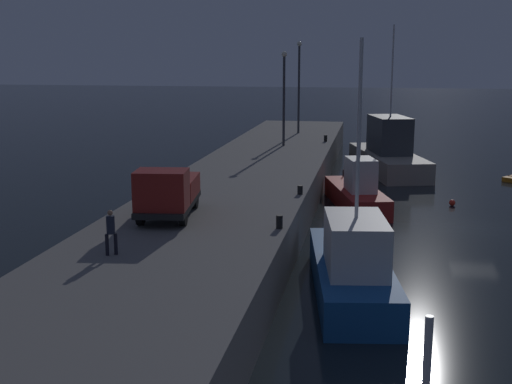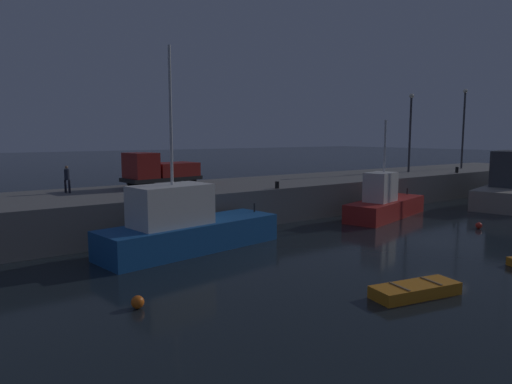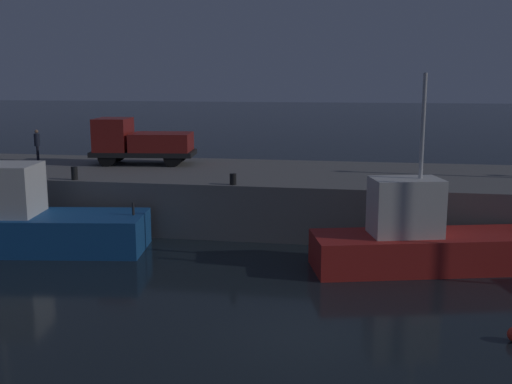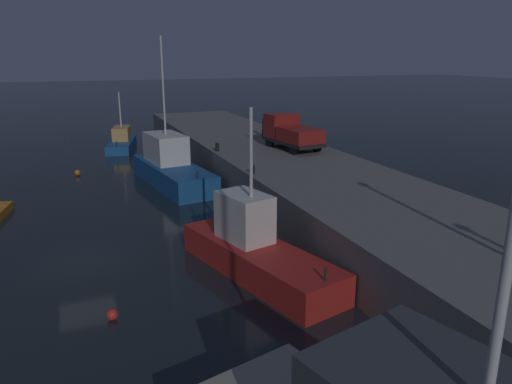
{
  "view_description": "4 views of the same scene",
  "coord_description": "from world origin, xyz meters",
  "px_view_note": "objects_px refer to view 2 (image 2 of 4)",
  "views": [
    {
      "loc": [
        -37.79,
        5.75,
        9.52
      ],
      "look_at": [
        -0.12,
        12.5,
        1.61
      ],
      "focal_mm": 46.94,
      "sensor_mm": 36.0,
      "label": 1
    },
    {
      "loc": [
        -22.59,
        -14.34,
        5.86
      ],
      "look_at": [
        -3.88,
        11.87,
        1.88
      ],
      "focal_mm": 32.36,
      "sensor_mm": 36.0,
      "label": 2
    },
    {
      "loc": [
        1.41,
        -15.03,
        6.73
      ],
      "look_at": [
        -3.11,
        10.85,
        1.82
      ],
      "focal_mm": 42.86,
      "sensor_mm": 36.0,
      "label": 3
    },
    {
      "loc": [
        21.31,
        -0.05,
        8.91
      ],
      "look_at": [
        -2.25,
        9.09,
        1.73
      ],
      "focal_mm": 34.14,
      "sensor_mm": 36.0,
      "label": 4
    }
  ],
  "objects_px": {
    "dinghy_red_small": "(415,290)",
    "mooring_buoy_mid": "(138,302)",
    "fishing_trawler_red": "(186,227)",
    "dockworker": "(67,177)",
    "fishing_boat_orange": "(512,186)",
    "lamp_post_west": "(410,126)",
    "bollard_central": "(277,185)",
    "mooring_buoy_near": "(479,226)",
    "bollard_west": "(457,170)",
    "fishing_boat_blue": "(385,204)",
    "bollard_east": "(179,192)",
    "lamp_post_east": "(464,123)",
    "utility_truck": "(159,170)"
  },
  "relations": [
    {
      "from": "dinghy_red_small",
      "to": "mooring_buoy_mid",
      "type": "distance_m",
      "value": 9.94
    },
    {
      "from": "dinghy_red_small",
      "to": "fishing_trawler_red",
      "type": "bearing_deg",
      "value": 109.06
    },
    {
      "from": "fishing_trawler_red",
      "to": "dockworker",
      "type": "bearing_deg",
      "value": 112.85
    },
    {
      "from": "fishing_trawler_red",
      "to": "mooring_buoy_mid",
      "type": "bearing_deg",
      "value": -128.83
    },
    {
      "from": "fishing_boat_orange",
      "to": "lamp_post_west",
      "type": "distance_m",
      "value": 10.16
    },
    {
      "from": "fishing_trawler_red",
      "to": "bollard_central",
      "type": "height_order",
      "value": "fishing_trawler_red"
    },
    {
      "from": "mooring_buoy_near",
      "to": "lamp_post_west",
      "type": "distance_m",
      "value": 16.69
    },
    {
      "from": "fishing_boat_orange",
      "to": "bollard_central",
      "type": "bearing_deg",
      "value": 167.27
    },
    {
      "from": "fishing_trawler_red",
      "to": "dinghy_red_small",
      "type": "relative_size",
      "value": 2.82
    },
    {
      "from": "dockworker",
      "to": "bollard_west",
      "type": "xyz_separation_m",
      "value": [
        33.6,
        -5.2,
        -0.68
      ]
    },
    {
      "from": "fishing_boat_blue",
      "to": "bollard_east",
      "type": "height_order",
      "value": "fishing_boat_blue"
    },
    {
      "from": "fishing_boat_blue",
      "to": "bollard_central",
      "type": "xyz_separation_m",
      "value": [
        -7.59,
        2.75,
        1.58
      ]
    },
    {
      "from": "mooring_buoy_mid",
      "to": "mooring_buoy_near",
      "type": "bearing_deg",
      "value": 1.18
    },
    {
      "from": "lamp_post_east",
      "to": "utility_truck",
      "type": "height_order",
      "value": "lamp_post_east"
    },
    {
      "from": "lamp_post_west",
      "to": "bollard_west",
      "type": "relative_size",
      "value": 13.44
    },
    {
      "from": "mooring_buoy_mid",
      "to": "dockworker",
      "type": "xyz_separation_m",
      "value": [
        1.36,
        14.75,
        3.09
      ]
    },
    {
      "from": "utility_truck",
      "to": "dockworker",
      "type": "height_order",
      "value": "utility_truck"
    },
    {
      "from": "mooring_buoy_mid",
      "to": "fishing_boat_blue",
      "type": "bearing_deg",
      "value": 17.24
    },
    {
      "from": "fishing_trawler_red",
      "to": "mooring_buoy_near",
      "type": "height_order",
      "value": "fishing_trawler_red"
    },
    {
      "from": "dinghy_red_small",
      "to": "dockworker",
      "type": "distance_m",
      "value": 21.07
    },
    {
      "from": "dinghy_red_small",
      "to": "utility_truck",
      "type": "height_order",
      "value": "utility_truck"
    },
    {
      "from": "fishing_trawler_red",
      "to": "dockworker",
      "type": "relative_size",
      "value": 6.04
    },
    {
      "from": "lamp_post_east",
      "to": "mooring_buoy_near",
      "type": "bearing_deg",
      "value": -146.43
    },
    {
      "from": "mooring_buoy_near",
      "to": "fishing_boat_blue",
      "type": "bearing_deg",
      "value": 106.02
    },
    {
      "from": "fishing_boat_orange",
      "to": "lamp_post_east",
      "type": "relative_size",
      "value": 1.56
    },
    {
      "from": "mooring_buoy_mid",
      "to": "utility_truck",
      "type": "xyz_separation_m",
      "value": [
        7.2,
        14.45,
        3.29
      ]
    },
    {
      "from": "dinghy_red_small",
      "to": "lamp_post_west",
      "type": "xyz_separation_m",
      "value": [
        23.17,
        17.41,
        6.48
      ]
    },
    {
      "from": "fishing_boat_orange",
      "to": "mooring_buoy_mid",
      "type": "height_order",
      "value": "fishing_boat_orange"
    },
    {
      "from": "fishing_boat_blue",
      "to": "bollard_central",
      "type": "bearing_deg",
      "value": 160.07
    },
    {
      "from": "lamp_post_west",
      "to": "bollard_central",
      "type": "bearing_deg",
      "value": -169.54
    },
    {
      "from": "fishing_trawler_red",
      "to": "lamp_post_west",
      "type": "bearing_deg",
      "value": 13.54
    },
    {
      "from": "lamp_post_west",
      "to": "lamp_post_east",
      "type": "distance_m",
      "value": 8.8
    },
    {
      "from": "lamp_post_west",
      "to": "utility_truck",
      "type": "height_order",
      "value": "lamp_post_west"
    },
    {
      "from": "fishing_trawler_red",
      "to": "mooring_buoy_near",
      "type": "relative_size",
      "value": 25.15
    },
    {
      "from": "bollard_east",
      "to": "lamp_post_east",
      "type": "bearing_deg",
      "value": 5.31
    },
    {
      "from": "utility_truck",
      "to": "lamp_post_east",
      "type": "bearing_deg",
      "value": -3.34
    },
    {
      "from": "lamp_post_east",
      "to": "bollard_west",
      "type": "xyz_separation_m",
      "value": [
        -5.74,
        -2.95,
        -4.55
      ]
    },
    {
      "from": "fishing_trawler_red",
      "to": "bollard_central",
      "type": "relative_size",
      "value": 21.68
    },
    {
      "from": "dinghy_red_small",
      "to": "lamp_post_east",
      "type": "height_order",
      "value": "lamp_post_east"
    },
    {
      "from": "utility_truck",
      "to": "dockworker",
      "type": "relative_size",
      "value": 3.24
    },
    {
      "from": "fishing_boat_orange",
      "to": "bollard_west",
      "type": "height_order",
      "value": "fishing_boat_orange"
    },
    {
      "from": "bollard_central",
      "to": "bollard_west",
      "type": "bearing_deg",
      "value": 0.86
    },
    {
      "from": "utility_truck",
      "to": "bollard_central",
      "type": "relative_size",
      "value": 11.63
    },
    {
      "from": "bollard_east",
      "to": "dinghy_red_small",
      "type": "bearing_deg",
      "value": -79.52
    },
    {
      "from": "lamp_post_east",
      "to": "bollard_west",
      "type": "bearing_deg",
      "value": -152.78
    },
    {
      "from": "fishing_trawler_red",
      "to": "bollard_central",
      "type": "bearing_deg",
      "value": 20.19
    },
    {
      "from": "fishing_boat_orange",
      "to": "mooring_buoy_mid",
      "type": "distance_m",
      "value": 35.04
    },
    {
      "from": "mooring_buoy_near",
      "to": "lamp_post_west",
      "type": "xyz_separation_m",
      "value": [
        9.35,
        12.2,
        6.5
      ]
    },
    {
      "from": "lamp_post_east",
      "to": "utility_truck",
      "type": "xyz_separation_m",
      "value": [
        -33.5,
        1.96,
        -3.67
      ]
    },
    {
      "from": "mooring_buoy_mid",
      "to": "bollard_east",
      "type": "bearing_deg",
      "value": 56.5
    }
  ]
}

